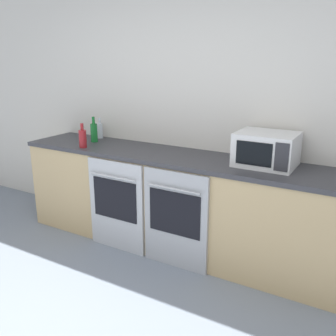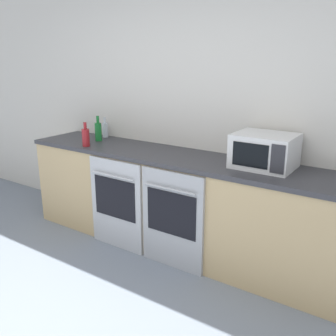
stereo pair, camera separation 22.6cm
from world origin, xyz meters
name	(u,v)px [view 1 (the left image)]	position (x,y,z in m)	size (l,w,h in m)	color
wall_back	(191,110)	(0.00, 2.23, 1.30)	(10.00, 0.06, 2.60)	silver
counter_back	(173,201)	(0.00, 1.90, 0.46)	(3.18, 0.63, 0.93)	tan
oven_left	(116,205)	(-0.44, 1.57, 0.45)	(0.61, 0.06, 0.88)	#B7BABF
oven_right	(175,220)	(0.20, 1.57, 0.45)	(0.61, 0.06, 0.88)	#A8AAAF
microwave	(266,149)	(0.83, 1.96, 1.06)	(0.48, 0.40, 0.27)	silver
bottle_clear	(100,130)	(-1.06, 2.12, 1.01)	(0.06, 0.06, 0.22)	silver
bottle_green	(94,132)	(-0.99, 1.94, 1.03)	(0.07, 0.07, 0.26)	#19722D
bottle_red	(83,138)	(-0.91, 1.69, 1.02)	(0.07, 0.07, 0.24)	maroon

